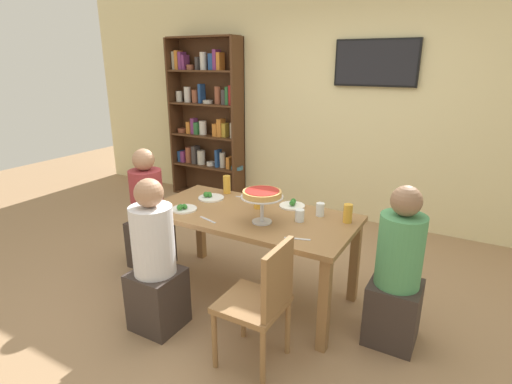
# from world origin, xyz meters

# --- Properties ---
(ground_plane) EXTENTS (12.00, 12.00, 0.00)m
(ground_plane) POSITION_xyz_m (0.00, 0.00, 0.00)
(ground_plane) COLOR #9E7A56
(rear_partition) EXTENTS (8.00, 0.12, 2.80)m
(rear_partition) POSITION_xyz_m (0.00, 2.20, 1.40)
(rear_partition) COLOR beige
(rear_partition) RESTS_ON ground_plane
(dining_table) EXTENTS (1.67, 0.82, 0.74)m
(dining_table) POSITION_xyz_m (0.00, 0.00, 0.65)
(dining_table) COLOR olive
(dining_table) RESTS_ON ground_plane
(bookshelf) EXTENTS (1.14, 0.30, 2.21)m
(bookshelf) POSITION_xyz_m (-1.88, 2.01, 1.14)
(bookshelf) COLOR #4C2D19
(bookshelf) RESTS_ON ground_plane
(television) EXTENTS (0.92, 0.05, 0.51)m
(television) POSITION_xyz_m (0.38, 2.11, 1.88)
(television) COLOR black
(diner_near_left) EXTENTS (0.34, 0.34, 1.15)m
(diner_near_left) POSITION_xyz_m (-0.38, -0.70, 0.49)
(diner_near_left) COLOR #382D28
(diner_near_left) RESTS_ON ground_plane
(diner_head_west) EXTENTS (0.34, 0.34, 1.15)m
(diner_head_west) POSITION_xyz_m (-1.11, -0.01, 0.49)
(diner_head_west) COLOR #382D28
(diner_head_west) RESTS_ON ground_plane
(diner_head_east) EXTENTS (0.34, 0.34, 1.15)m
(diner_head_east) POSITION_xyz_m (1.16, -0.01, 0.49)
(diner_head_east) COLOR #382D28
(diner_head_east) RESTS_ON ground_plane
(chair_near_right) EXTENTS (0.40, 0.40, 0.87)m
(chair_near_right) POSITION_xyz_m (0.48, -0.67, 0.49)
(chair_near_right) COLOR olive
(chair_near_right) RESTS_ON ground_plane
(deep_dish_pizza_stand) EXTENTS (0.32, 0.32, 0.25)m
(deep_dish_pizza_stand) POSITION_xyz_m (0.17, -0.12, 0.95)
(deep_dish_pizza_stand) COLOR silver
(deep_dish_pizza_stand) RESTS_ON dining_table
(salad_plate_near_diner) EXTENTS (0.21, 0.21, 0.06)m
(salad_plate_near_diner) POSITION_xyz_m (-0.50, -0.21, 0.76)
(salad_plate_near_diner) COLOR white
(salad_plate_near_diner) RESTS_ON dining_table
(salad_plate_far_diner) EXTENTS (0.21, 0.21, 0.06)m
(salad_plate_far_diner) POSITION_xyz_m (0.23, 0.31, 0.76)
(salad_plate_far_diner) COLOR white
(salad_plate_far_diner) RESTS_ON dining_table
(salad_plate_spare) EXTENTS (0.23, 0.23, 0.06)m
(salad_plate_spare) POSITION_xyz_m (-0.48, 0.14, 0.76)
(salad_plate_spare) COLOR white
(salad_plate_spare) RESTS_ON dining_table
(beer_glass_amber_tall) EXTENTS (0.07, 0.07, 0.16)m
(beer_glass_amber_tall) POSITION_xyz_m (-0.00, 0.14, 0.82)
(beer_glass_amber_tall) COLOR gold
(beer_glass_amber_tall) RESTS_ON dining_table
(beer_glass_amber_short) EXTENTS (0.07, 0.07, 0.14)m
(beer_glass_amber_short) POSITION_xyz_m (0.73, 0.20, 0.81)
(beer_glass_amber_short) COLOR gold
(beer_glass_amber_short) RESTS_ON dining_table
(beer_glass_amber_spare) EXTENTS (0.07, 0.07, 0.17)m
(beer_glass_amber_spare) POSITION_xyz_m (-0.44, 0.34, 0.82)
(beer_glass_amber_spare) COLOR gold
(beer_glass_amber_spare) RESTS_ON dining_table
(water_glass_clear_near) EXTENTS (0.07, 0.07, 0.09)m
(water_glass_clear_near) POSITION_xyz_m (0.41, 0.04, 0.79)
(water_glass_clear_near) COLOR white
(water_glass_clear_near) RESTS_ON dining_table
(water_glass_clear_far) EXTENTS (0.06, 0.06, 0.10)m
(water_glass_clear_far) POSITION_xyz_m (0.51, 0.23, 0.79)
(water_glass_clear_far) COLOR white
(water_glass_clear_far) RESTS_ON dining_table
(cutlery_fork_near) EXTENTS (0.18, 0.07, 0.00)m
(cutlery_fork_near) POSITION_xyz_m (0.53, -0.26, 0.74)
(cutlery_fork_near) COLOR silver
(cutlery_fork_near) RESTS_ON dining_table
(cutlery_knife_near) EXTENTS (0.18, 0.07, 0.00)m
(cutlery_knife_near) POSITION_xyz_m (-0.21, -0.28, 0.74)
(cutlery_knife_near) COLOR silver
(cutlery_knife_near) RESTS_ON dining_table
(cutlery_fork_far) EXTENTS (0.18, 0.03, 0.00)m
(cutlery_fork_far) POSITION_xyz_m (-0.23, 0.30, 0.74)
(cutlery_fork_far) COLOR silver
(cutlery_fork_far) RESTS_ON dining_table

